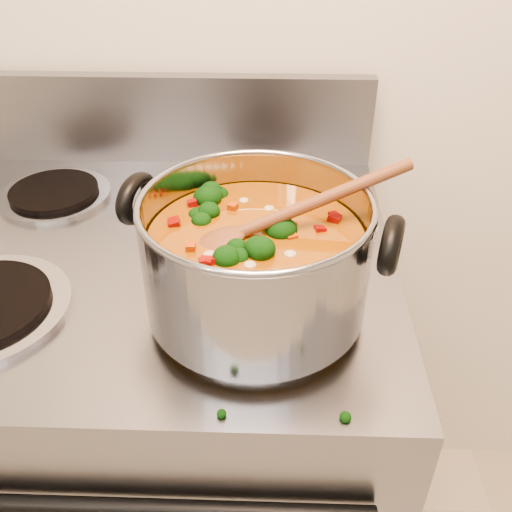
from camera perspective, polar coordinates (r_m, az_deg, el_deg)
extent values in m
cube|color=gray|center=(1.18, -8.72, -17.97)|extent=(0.74, 0.64, 0.92)
cube|color=gray|center=(1.08, -8.74, 13.42)|extent=(0.74, 0.03, 0.16)
cylinder|color=black|center=(0.72, -15.88, -23.06)|extent=(0.63, 0.02, 0.02)
cylinder|color=#A5A5AD|center=(0.72, 0.02, -5.91)|extent=(0.22, 0.22, 0.01)
cylinder|color=black|center=(0.71, 0.02, -5.43)|extent=(0.18, 0.18, 0.01)
cylinder|color=#A5A5AD|center=(1.03, -19.47, 5.73)|extent=(0.18, 0.18, 0.01)
cylinder|color=black|center=(1.02, -19.56, 6.12)|extent=(0.15, 0.15, 0.01)
cylinder|color=#A5A5AD|center=(0.96, 0.60, 5.73)|extent=(0.18, 0.18, 0.01)
cylinder|color=black|center=(0.95, 0.61, 6.15)|extent=(0.15, 0.15, 0.01)
cylinder|color=gray|center=(0.67, 0.00, -0.02)|extent=(0.27, 0.27, 0.14)
torus|color=gray|center=(0.63, 0.00, 5.29)|extent=(0.27, 0.27, 0.01)
cylinder|color=#8F4E0D|center=(0.68, 0.00, -1.40)|extent=(0.25, 0.25, 0.10)
torus|color=black|center=(0.70, -11.84, 5.65)|extent=(0.04, 0.08, 0.08)
torus|color=black|center=(0.62, 13.37, 1.07)|extent=(0.04, 0.08, 0.08)
ellipsoid|color=black|center=(0.62, 2.63, 0.33)|extent=(0.04, 0.04, 0.03)
ellipsoid|color=black|center=(0.64, -0.17, 1.58)|extent=(0.04, 0.04, 0.03)
ellipsoid|color=black|center=(0.73, -2.13, 6.27)|extent=(0.04, 0.04, 0.03)
ellipsoid|color=black|center=(0.65, -1.65, 1.97)|extent=(0.04, 0.04, 0.03)
ellipsoid|color=black|center=(0.69, -3.22, 3.92)|extent=(0.04, 0.04, 0.03)
ellipsoid|color=black|center=(0.59, 2.94, -1.76)|extent=(0.04, 0.04, 0.03)
ellipsoid|color=black|center=(0.69, -1.85, 4.11)|extent=(0.04, 0.04, 0.03)
ellipsoid|color=maroon|center=(0.59, -0.67, -1.93)|extent=(0.01, 0.01, 0.01)
ellipsoid|color=maroon|center=(0.71, -3.86, 5.31)|extent=(0.01, 0.01, 0.01)
ellipsoid|color=maroon|center=(0.74, -2.47, 6.72)|extent=(0.01, 0.01, 0.01)
ellipsoid|color=maroon|center=(0.60, 2.03, -1.07)|extent=(0.01, 0.01, 0.01)
ellipsoid|color=maroon|center=(0.57, -3.13, -3.12)|extent=(0.01, 0.01, 0.01)
ellipsoid|color=maroon|center=(0.71, -6.75, 5.00)|extent=(0.01, 0.01, 0.01)
ellipsoid|color=maroon|center=(0.60, -4.04, -0.94)|extent=(0.01, 0.01, 0.01)
ellipsoid|color=maroon|center=(0.67, 9.19, 2.78)|extent=(0.01, 0.01, 0.01)
ellipsoid|color=maroon|center=(0.74, 0.55, 6.50)|extent=(0.01, 0.01, 0.01)
ellipsoid|color=maroon|center=(0.63, -9.23, 0.16)|extent=(0.01, 0.01, 0.01)
ellipsoid|color=#A73909|center=(0.70, -3.33, 4.50)|extent=(0.01, 0.01, 0.01)
ellipsoid|color=#A73909|center=(0.63, -3.56, 0.87)|extent=(0.01, 0.01, 0.01)
ellipsoid|color=#A73909|center=(0.68, 3.87, 3.55)|extent=(0.01, 0.01, 0.01)
ellipsoid|color=#A73909|center=(0.64, -1.46, 1.25)|extent=(0.01, 0.01, 0.01)
ellipsoid|color=#A73909|center=(0.71, 0.25, 5.02)|extent=(0.01, 0.01, 0.01)
ellipsoid|color=#A73909|center=(0.73, -1.61, 6.25)|extent=(0.01, 0.01, 0.01)
ellipsoid|color=#A73909|center=(0.70, 7.93, 4.17)|extent=(0.01, 0.01, 0.01)
ellipsoid|color=#A73909|center=(0.57, -0.46, -3.68)|extent=(0.01, 0.01, 0.01)
ellipsoid|color=tan|center=(0.65, 2.75, 1.75)|extent=(0.02, 0.02, 0.01)
ellipsoid|color=tan|center=(0.70, -6.33, 4.67)|extent=(0.02, 0.02, 0.01)
ellipsoid|color=tan|center=(0.64, -5.86, 1.23)|extent=(0.02, 0.02, 0.01)
ellipsoid|color=tan|center=(0.65, 9.75, 1.44)|extent=(0.02, 0.02, 0.01)
ellipsoid|color=tan|center=(0.64, -4.63, 1.09)|extent=(0.02, 0.02, 0.01)
ellipsoid|color=tan|center=(0.63, 4.72, 0.67)|extent=(0.02, 0.02, 0.01)
ellipsoid|color=tan|center=(0.74, -2.44, 6.58)|extent=(0.02, 0.02, 0.01)
ellipsoid|color=tan|center=(0.67, -1.71, 3.10)|extent=(0.02, 0.02, 0.01)
ellipsoid|color=tan|center=(0.62, 0.90, 0.37)|extent=(0.02, 0.02, 0.01)
ellipsoid|color=brown|center=(0.64, -3.84, 1.44)|extent=(0.08, 0.06, 0.04)
cylinder|color=brown|center=(0.66, 5.96, 5.37)|extent=(0.23, 0.09, 0.08)
ellipsoid|color=black|center=(0.75, 12.32, -4.89)|extent=(0.01, 0.01, 0.01)
ellipsoid|color=black|center=(0.89, -7.90, 2.88)|extent=(0.01, 0.01, 0.01)
ellipsoid|color=black|center=(0.67, 14.93, -11.70)|extent=(0.01, 0.01, 0.01)
ellipsoid|color=black|center=(0.61, 2.22, -15.63)|extent=(0.01, 0.01, 0.01)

